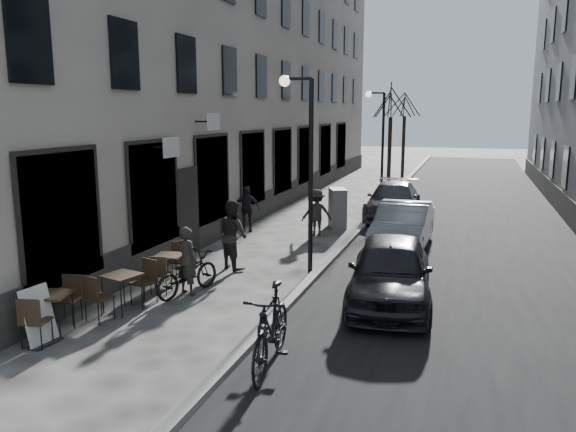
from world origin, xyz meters
The scene contains 22 objects.
ground centered at (0.00, 0.00, 0.00)m, with size 120.00×120.00×0.00m, color #373532.
road centered at (3.85, 16.00, 0.00)m, with size 7.30×60.00×0.00m, color black.
kerb centered at (0.20, 16.00, 0.06)m, with size 0.25×60.00×0.12m, color gray.
building_left centered at (-6.00, 16.50, 8.00)m, with size 4.00×35.00×16.00m, color gray.
streetlamp_near centered at (-0.17, 6.00, 3.16)m, with size 0.90×0.28×5.09m.
streetlamp_far centered at (-0.17, 18.00, 3.16)m, with size 0.90×0.28×5.09m.
tree_near centered at (-0.10, 21.00, 4.66)m, with size 2.40×2.40×5.70m.
tree_far centered at (-0.10, 27.00, 4.66)m, with size 2.40×2.40×5.70m.
bistro_set_a centered at (-3.59, 0.62, 0.49)m, with size 0.77×1.65×0.94m.
bistro_set_b centered at (-3.01, 2.04, 0.50)m, with size 0.85×1.72×0.98m.
bistro_set_c centered at (-2.99, 3.96, 0.48)m, with size 0.74×1.62×0.93m.
sign_board centered at (-3.46, 0.13, 0.44)m, with size 0.42×0.65×1.08m.
utility_cabinet centered at (-0.68, 12.03, 0.72)m, with size 0.53×0.96×1.44m, color slate.
bicycle centered at (-2.27, 3.53, 0.49)m, with size 0.65×1.88×0.99m, color black.
cyclist_rider centered at (-2.27, 3.53, 0.81)m, with size 0.59×0.39×1.61m, color #292623.
pedestrian_near centered at (-2.14, 5.86, 0.94)m, with size 0.91×0.71×1.88m, color black.
pedestrian_mid centered at (-1.05, 10.52, 0.80)m, with size 1.03×0.59×1.59m, color #292624.
pedestrian_far centered at (-3.60, 10.43, 0.81)m, with size 0.94×0.39×1.61m, color black.
car_near centered at (2.30, 4.37, 0.75)m, with size 1.76×4.37×1.49m, color black.
car_mid centered at (1.97, 9.52, 0.71)m, with size 1.51×4.32×1.42m, color gray.
car_far centered at (1.00, 14.58, 0.70)m, with size 1.95×4.80×1.39m, color #393A43.
moped centered at (0.87, 0.54, 0.69)m, with size 0.64×2.28×1.37m, color black.
Camera 1 is at (3.85, -7.68, 4.22)m, focal length 35.00 mm.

